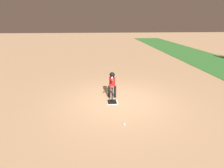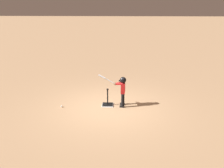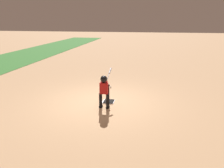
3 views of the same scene
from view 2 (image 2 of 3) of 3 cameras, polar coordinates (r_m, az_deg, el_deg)
ground_plane at (r=9.89m, az=-0.78°, el=-5.27°), size 90.00×90.00×0.00m
home_plate at (r=10.13m, az=-0.94°, el=-4.60°), size 0.45×0.45×0.02m
batting_tee at (r=10.11m, az=-0.96°, el=-4.10°), size 0.40×0.36×0.67m
batter_child at (r=9.82m, az=2.18°, el=-0.80°), size 1.06×0.37×1.24m
baseball at (r=10.12m, az=-10.92°, el=-4.81°), size 0.07×0.07×0.07m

